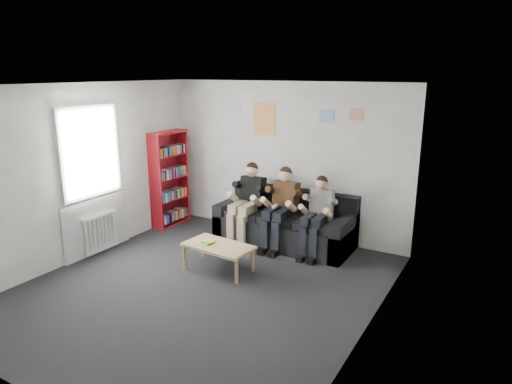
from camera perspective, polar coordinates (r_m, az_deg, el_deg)
room_shell at (r=5.93m, az=-7.23°, el=-0.04°), size 5.00×5.00×5.00m
sofa at (r=7.79m, az=3.68°, el=-4.17°), size 2.31×0.95×0.89m
bookshelf at (r=8.73m, az=-10.69°, el=1.64°), size 0.27×0.81×1.79m
coffee_table at (r=6.75m, az=-4.72°, el=-6.98°), size 1.01×0.56×0.40m
game_cases at (r=6.80m, az=-6.14°, el=-6.21°), size 0.20×0.17×0.04m
person_left at (r=7.80m, az=-1.19°, el=-1.35°), size 0.40×0.86×1.35m
person_middle at (r=7.50m, az=3.03°, el=-2.06°), size 0.40×0.86×1.35m
person_right at (r=7.26m, az=7.58°, el=-3.01°), size 0.36×0.77×1.27m
radiator at (r=7.79m, az=-18.86°, el=-4.77°), size 0.10×0.64×0.60m
window at (r=7.65m, az=-19.66°, el=0.14°), size 0.05×1.30×2.36m
poster_large at (r=8.08m, az=1.08°, el=9.14°), size 0.42×0.01×0.55m
poster_blue at (r=7.58m, az=8.82°, el=9.34°), size 0.25×0.01×0.20m
poster_pink at (r=7.41m, az=12.48°, el=9.43°), size 0.22×0.01×0.18m
poster_sign at (r=8.36m, az=-2.58°, el=10.70°), size 0.20×0.01×0.14m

